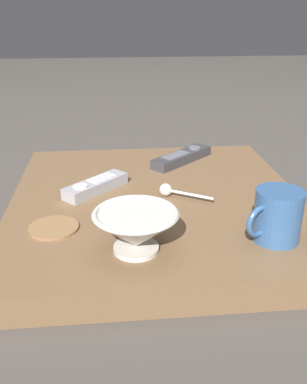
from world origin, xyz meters
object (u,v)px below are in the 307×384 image
at_px(tv_remote_near, 96,186).
at_px(tv_remote_far, 182,157).
at_px(cereal_bowl, 136,229).
at_px(teaspoon, 170,191).
at_px(drink_coaster, 54,228).
at_px(coffee_mug, 277,216).

distance_m(tv_remote_near, tv_remote_far, 0.27).
height_order(cereal_bowl, tv_remote_near, cereal_bowl).
bearing_deg(teaspoon, drink_coaster, 118.14).
xyz_separation_m(coffee_mug, tv_remote_near, (0.24, 0.31, -0.03)).
height_order(coffee_mug, drink_coaster, coffee_mug).
height_order(teaspoon, tv_remote_far, same).
height_order(cereal_bowl, teaspoon, cereal_bowl).
bearing_deg(cereal_bowl, tv_remote_far, -18.79).
bearing_deg(cereal_bowl, teaspoon, -21.71).
xyz_separation_m(teaspoon, tv_remote_near, (0.04, 0.15, -0.00)).
bearing_deg(tv_remote_far, teaspoon, 164.17).
distance_m(cereal_bowl, drink_coaster, 0.17).
relative_size(teaspoon, tv_remote_near, 0.74).
distance_m(tv_remote_far, drink_coaster, 0.44).
xyz_separation_m(tv_remote_near, drink_coaster, (-0.16, 0.07, -0.01)).
bearing_deg(drink_coaster, tv_remote_near, -23.70).
xyz_separation_m(cereal_bowl, coffee_mug, (0.01, -0.24, 0.01)).
distance_m(teaspoon, tv_remote_near, 0.16).
xyz_separation_m(cereal_bowl, tv_remote_near, (0.25, 0.07, -0.03)).
xyz_separation_m(tv_remote_near, tv_remote_far, (0.17, -0.21, -0.00)).
height_order(teaspoon, drink_coaster, teaspoon).
height_order(cereal_bowl, coffee_mug, coffee_mug).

